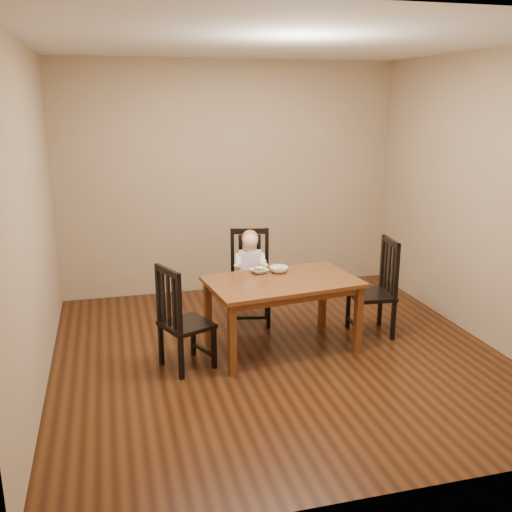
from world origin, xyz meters
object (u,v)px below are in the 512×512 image
object	(u,v)px
bowl_peas	(259,271)
bowl_veg	(279,269)
dining_table	(282,288)
toddler	(250,268)
chair_left	(182,320)
chair_right	(376,289)
chair_child	(250,278)

from	to	relation	value
bowl_peas	bowl_veg	distance (m)	0.19
bowl_peas	bowl_veg	bearing A→B (deg)	-7.68
dining_table	toddler	xyz separation A→B (m)	(-0.13, 0.70, 0.00)
dining_table	chair_left	distance (m)	0.98
dining_table	bowl_peas	xyz separation A→B (m)	(-0.15, 0.25, 0.10)
bowl_veg	bowl_peas	bearing A→B (deg)	172.32
chair_left	bowl_peas	xyz separation A→B (m)	(0.80, 0.43, 0.25)
chair_right	bowl_peas	world-z (taller)	chair_right
chair_left	bowl_peas	distance (m)	0.94
chair_right	toddler	world-z (taller)	chair_right
dining_table	chair_child	bearing A→B (deg)	98.71
chair_child	toddler	distance (m)	0.14
bowl_peas	bowl_veg	size ratio (longest dim) A/B	0.90
chair_child	chair_left	size ratio (longest dim) A/B	1.04
bowl_veg	chair_child	bearing A→B (deg)	106.25
dining_table	chair_left	xyz separation A→B (m)	(-0.95, -0.17, -0.15)
chair_left	chair_right	world-z (taller)	chair_right
chair_child	chair_left	world-z (taller)	chair_child
chair_child	bowl_peas	xyz separation A→B (m)	(-0.04, -0.49, 0.23)
dining_table	chair_child	size ratio (longest dim) A/B	1.49
toddler	bowl_veg	world-z (taller)	toddler
chair_child	toddler	size ratio (longest dim) A/B	1.87
dining_table	bowl_peas	world-z (taller)	bowl_peas
toddler	bowl_veg	bearing A→B (deg)	121.38
dining_table	chair_child	world-z (taller)	chair_child
dining_table	toddler	bearing A→B (deg)	100.13
chair_left	bowl_veg	world-z (taller)	chair_left
dining_table	toddler	distance (m)	0.71
toddler	bowl_peas	world-z (taller)	toddler
bowl_peas	toddler	bearing A→B (deg)	86.84
chair_child	dining_table	bearing A→B (deg)	111.14
toddler	bowl_veg	distance (m)	0.51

